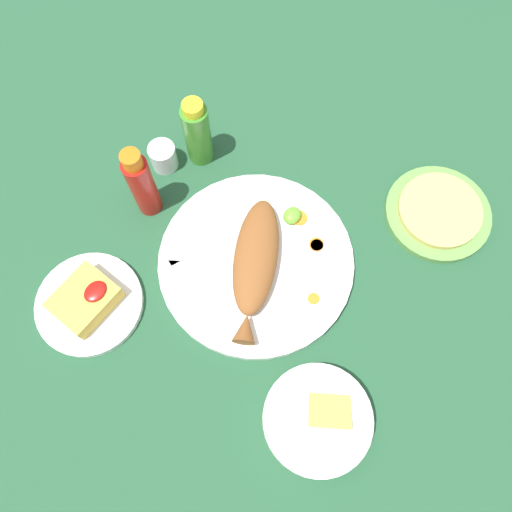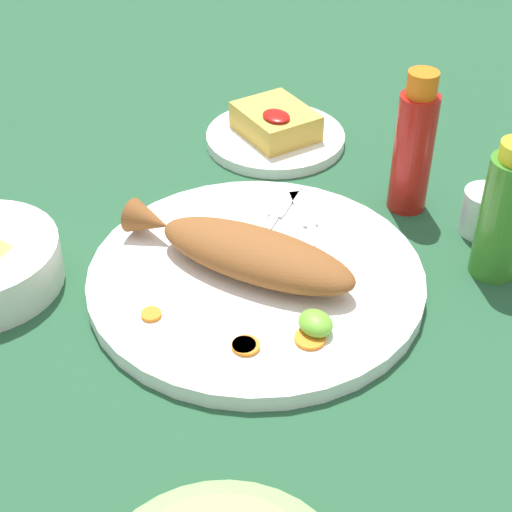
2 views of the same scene
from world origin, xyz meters
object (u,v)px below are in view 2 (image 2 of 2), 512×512
(fork_near, at_px, (272,221))
(side_plate_fries, at_px, (275,138))
(fried_fish, at_px, (246,251))
(hot_sauce_bottle_green, at_px, (504,214))
(hot_sauce_bottle_red, at_px, (414,147))
(salt_cup, at_px, (484,214))
(main_plate, at_px, (256,278))
(fork_far, at_px, (313,231))

(fork_near, xyz_separation_m, side_plate_fries, (-0.18, 0.12, -0.01))
(fried_fish, relative_size, hot_sauce_bottle_green, 1.64)
(hot_sauce_bottle_red, height_order, salt_cup, hot_sauce_bottle_red)
(main_plate, height_order, salt_cup, salt_cup)
(fork_far, xyz_separation_m, side_plate_fries, (-0.22, 0.09, -0.01))
(fried_fish, distance_m, hot_sauce_bottle_green, 0.27)
(fried_fish, height_order, side_plate_fries, fried_fish)
(fried_fish, height_order, fork_near, fried_fish)
(hot_sauce_bottle_red, bearing_deg, fork_far, -87.68)
(fork_far, bearing_deg, fork_near, 55.94)
(fork_near, relative_size, hot_sauce_bottle_red, 0.91)
(salt_cup, bearing_deg, fried_fish, -103.07)
(fried_fish, bearing_deg, side_plate_fries, 110.53)
(hot_sauce_bottle_green, bearing_deg, hot_sauce_bottle_red, 178.82)
(fried_fish, height_order, fork_far, fried_fish)
(fried_fish, bearing_deg, fork_near, 98.65)
(fork_far, height_order, hot_sauce_bottle_red, hot_sauce_bottle_red)
(fried_fish, bearing_deg, main_plate, 0.00)
(fork_far, distance_m, side_plate_fries, 0.23)
(hot_sauce_bottle_red, relative_size, side_plate_fries, 0.92)
(salt_cup, relative_size, side_plate_fries, 0.28)
(fried_fish, distance_m, side_plate_fries, 0.30)
(fork_near, height_order, hot_sauce_bottle_green, hot_sauce_bottle_green)
(main_plate, height_order, hot_sauce_bottle_red, hot_sauce_bottle_red)
(fork_near, distance_m, hot_sauce_bottle_green, 0.25)
(main_plate, distance_m, hot_sauce_bottle_red, 0.24)
(main_plate, relative_size, hot_sauce_bottle_green, 2.25)
(main_plate, bearing_deg, hot_sauce_bottle_red, 97.71)
(fork_near, xyz_separation_m, hot_sauce_bottle_red, (0.03, 0.17, 0.06))
(main_plate, xyz_separation_m, fork_near, (-0.07, 0.06, 0.01))
(hot_sauce_bottle_green, distance_m, side_plate_fries, 0.36)
(main_plate, distance_m, hot_sauce_bottle_green, 0.26)
(main_plate, distance_m, side_plate_fries, 0.30)
(fork_near, bearing_deg, salt_cup, -65.92)
(main_plate, xyz_separation_m, side_plate_fries, (-0.24, 0.18, -0.00))
(fried_fish, relative_size, salt_cup, 4.85)
(fried_fish, bearing_deg, hot_sauce_bottle_green, 31.61)
(hot_sauce_bottle_red, distance_m, side_plate_fries, 0.23)
(hot_sauce_bottle_green, distance_m, salt_cup, 0.09)
(hot_sauce_bottle_green, xyz_separation_m, side_plate_fries, (-0.35, -0.05, -0.07))
(salt_cup, bearing_deg, main_plate, -101.27)
(salt_cup, bearing_deg, side_plate_fries, -163.11)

